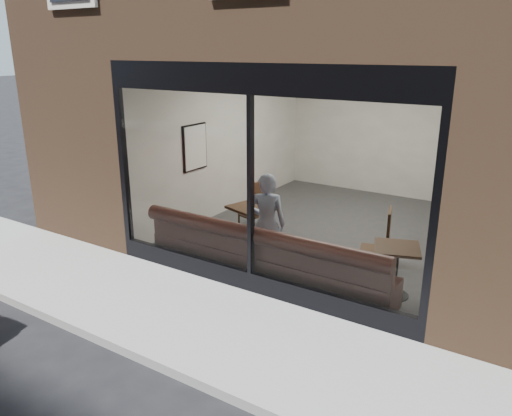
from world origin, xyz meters
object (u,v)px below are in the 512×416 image
Objects in this scene: banquette at (265,267)px; cafe_chair_right at (375,250)px; person at (267,224)px; cafe_table_right at (397,248)px; cafe_chair_left at (252,215)px; cafe_table_left at (253,207)px.

cafe_chair_right is at bearing 51.36° from banquette.
banquette is at bearing 36.09° from cafe_chair_right.
cafe_table_right is (1.94, 0.28, -0.06)m from person.
banquette is 10.40× the size of cafe_chair_left.
person is 1.88m from cafe_chair_right.
cafe_chair_right is at bearing -172.70° from cafe_chair_left.
cafe_table_right is (1.80, 0.55, 0.52)m from banquette.
cafe_table_right reaches higher than banquette.
cafe_table_right is at bearing 174.16° from cafe_chair_left.
person is 4.18× the size of cafe_chair_left.
cafe_table_left is at bearing 131.16° from banquette.
person reaches higher than cafe_table_right.
person is at bearing 27.04° from cafe_chair_right.
cafe_table_left is (-0.74, 0.75, -0.06)m from person.
cafe_chair_right reaches higher than cafe_chair_left.
cafe_table_right is 1.22m from cafe_chair_right.
banquette is 6.54× the size of cafe_table_right.
cafe_chair_right is at bearing -162.44° from person.
person is at bearing -171.73° from cafe_table_right.
cafe_chair_right is at bearing 123.77° from cafe_table_right.
cafe_table_right reaches higher than cafe_chair_left.
cafe_table_right reaches higher than cafe_chair_right.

